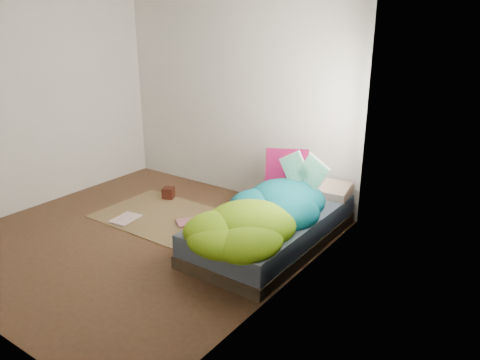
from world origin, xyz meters
name	(u,v)px	position (x,y,z in m)	size (l,w,h in m)	color
ground	(141,238)	(0.00, 0.00, 0.00)	(3.50, 3.50, 0.00)	#462C1B
room_walls	(130,86)	(0.01, 0.01, 1.63)	(3.54, 3.54, 2.62)	silver
bed	(272,228)	(1.22, 0.72, 0.17)	(1.00, 2.00, 0.34)	#3B2E20
duvet	(261,205)	(1.22, 0.50, 0.51)	(0.96, 1.84, 0.34)	#065069
rug	(166,217)	(-0.15, 0.55, 0.01)	(1.60, 1.10, 0.01)	brown
pillow_floral	(326,190)	(1.43, 1.53, 0.40)	(0.54, 0.33, 0.12)	beige
pillow_magenta	(287,170)	(0.98, 1.41, 0.58)	(0.49, 0.15, 0.49)	#4F0522
open_book	(304,161)	(1.35, 1.12, 0.83)	(0.48, 0.10, 0.29)	green
wooden_box	(168,193)	(-0.55, 1.01, 0.08)	(0.14, 0.14, 0.14)	#350C0C
floor_book_a	(118,217)	(-0.59, 0.19, 0.02)	(0.24, 0.33, 0.03)	white
floor_book_b	(188,218)	(0.12, 0.64, 0.03)	(0.22, 0.30, 0.03)	#CA748D
floor_book_c	(187,243)	(0.52, 0.17, 0.02)	(0.22, 0.30, 0.02)	tan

